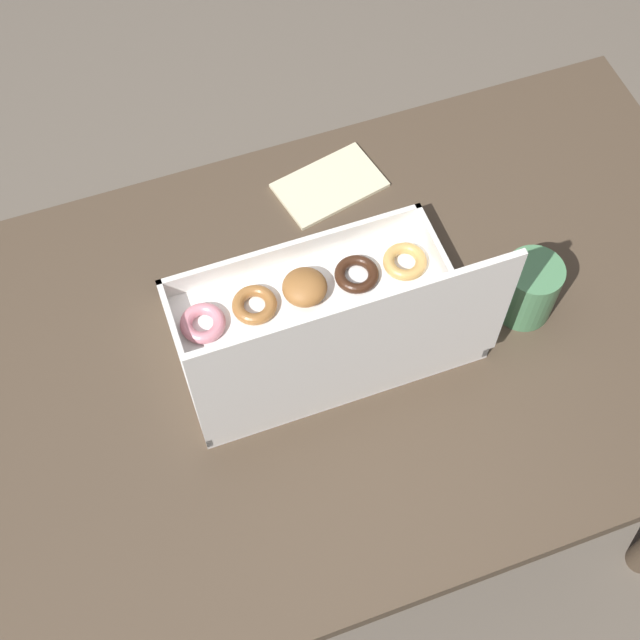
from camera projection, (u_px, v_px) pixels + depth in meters
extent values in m
plane|color=#6B6054|center=(313.00, 517.00, 1.83)|extent=(8.00, 8.00, 0.00)
cube|color=#4C3D2D|center=(310.00, 355.00, 1.20)|extent=(1.27, 0.70, 0.03)
cylinder|color=#4C3D2D|center=(540.00, 224.00, 1.76)|extent=(0.06, 0.06, 0.71)
cube|color=white|center=(320.00, 326.00, 1.20)|extent=(0.38, 0.24, 0.01)
cube|color=white|center=(292.00, 251.00, 1.24)|extent=(0.38, 0.01, 0.04)
cube|color=white|center=(350.00, 391.00, 1.13)|extent=(0.38, 0.01, 0.04)
cube|color=white|center=(450.00, 277.00, 1.21)|extent=(0.01, 0.24, 0.04)
cube|color=white|center=(183.00, 360.00, 1.15)|extent=(0.01, 0.24, 0.04)
cube|color=white|center=(356.00, 350.00, 1.02)|extent=(0.38, 0.01, 0.21)
torus|color=tan|center=(405.00, 261.00, 1.24)|extent=(0.06, 0.06, 0.02)
torus|color=#381E11|center=(357.00, 274.00, 1.23)|extent=(0.06, 0.06, 0.02)
ellipsoid|color=#9E6633|center=(305.00, 287.00, 1.21)|extent=(0.06, 0.06, 0.03)
torus|color=#9E6633|center=(255.00, 305.00, 1.20)|extent=(0.06, 0.06, 0.02)
torus|color=pink|center=(203.00, 323.00, 1.19)|extent=(0.06, 0.06, 0.02)
torus|color=white|center=(439.00, 325.00, 1.19)|extent=(0.06, 0.06, 0.02)
torus|color=pink|center=(386.00, 341.00, 1.18)|extent=(0.06, 0.06, 0.02)
torus|color=#381E11|center=(332.00, 354.00, 1.17)|extent=(0.06, 0.06, 0.02)
torus|color=#9E6633|center=(282.00, 376.00, 1.15)|extent=(0.06, 0.06, 0.02)
torus|color=#381E11|center=(226.00, 388.00, 1.14)|extent=(0.06, 0.06, 0.02)
cylinder|color=#4C8456|center=(529.00, 289.00, 1.18)|extent=(0.08, 0.08, 0.10)
cylinder|color=black|center=(536.00, 271.00, 1.14)|extent=(0.06, 0.06, 0.01)
cube|color=beige|center=(330.00, 185.00, 1.32)|extent=(0.17, 0.13, 0.01)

